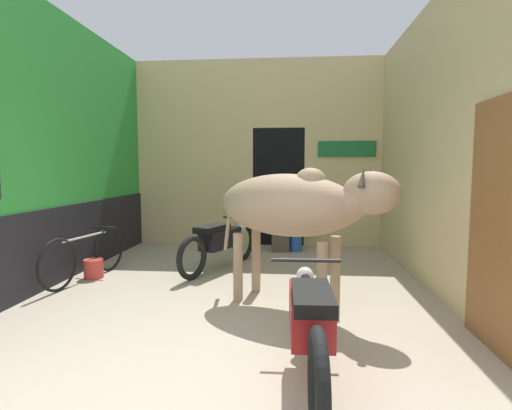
% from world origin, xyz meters
% --- Properties ---
extents(ground_plane, '(30.00, 30.00, 0.00)m').
position_xyz_m(ground_plane, '(0.00, 0.00, 0.00)').
color(ground_plane, tan).
extents(wall_left_shopfront, '(0.25, 5.40, 3.61)m').
position_xyz_m(wall_left_shopfront, '(-2.47, 2.69, 1.74)').
color(wall_left_shopfront, green).
rests_on(wall_left_shopfront, ground_plane).
extents(wall_back_with_doorway, '(4.78, 0.93, 3.61)m').
position_xyz_m(wall_back_with_doorway, '(0.15, 5.65, 1.58)').
color(wall_back_with_doorway, '#D1BC84').
rests_on(wall_back_with_doorway, ground_plane).
extents(wall_right_with_door, '(0.22, 5.40, 3.61)m').
position_xyz_m(wall_right_with_door, '(2.47, 2.65, 1.78)').
color(wall_right_with_door, '#D1BC84').
rests_on(wall_right_with_door, ground_plane).
extents(cow, '(2.08, 1.39, 1.55)m').
position_xyz_m(cow, '(0.73, 1.95, 1.11)').
color(cow, tan).
rests_on(cow, ground_plane).
extents(motorcycle_near, '(0.58, 1.99, 0.76)m').
position_xyz_m(motorcycle_near, '(0.82, 0.37, 0.44)').
color(motorcycle_near, black).
rests_on(motorcycle_near, ground_plane).
extents(motorcycle_far, '(0.92, 1.80, 0.73)m').
position_xyz_m(motorcycle_far, '(-0.38, 3.43, 0.41)').
color(motorcycle_far, black).
rests_on(motorcycle_far, ground_plane).
extents(bicycle, '(0.46, 1.67, 0.67)m').
position_xyz_m(bicycle, '(-2.09, 2.69, 0.34)').
color(bicycle, black).
rests_on(bicycle, ground_plane).
extents(shopkeeper_seated, '(0.46, 0.34, 1.26)m').
position_xyz_m(shopkeeper_seated, '(0.49, 4.86, 0.66)').
color(shopkeeper_seated, brown).
rests_on(shopkeeper_seated, ground_plane).
extents(plastic_stool, '(0.33, 0.33, 0.46)m').
position_xyz_m(plastic_stool, '(0.76, 4.83, 0.25)').
color(plastic_stool, '#2856B2').
rests_on(plastic_stool, ground_plane).
extents(bucket, '(0.26, 0.26, 0.26)m').
position_xyz_m(bucket, '(-2.04, 2.79, 0.13)').
color(bucket, '#C63D33').
rests_on(bucket, ground_plane).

